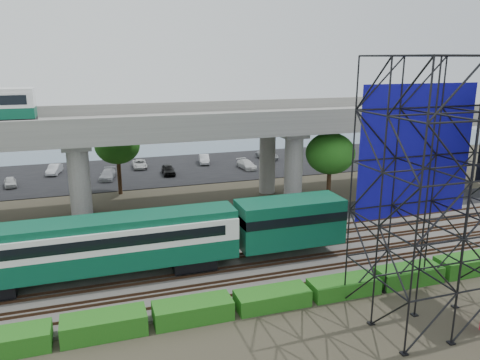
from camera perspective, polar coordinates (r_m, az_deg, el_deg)
name	(u,v)px	position (r m, az deg, el deg)	size (l,w,h in m)	color
ground	(236,278)	(33.34, -0.54, -11.86)	(140.00, 140.00, 0.00)	#474233
ballast_bed	(227,265)	(35.02, -1.55, -10.32)	(90.00, 12.00, 0.20)	slate
service_road	(200,227)	(42.63, -4.86, -5.78)	(90.00, 5.00, 0.08)	black
parking_lot	(160,170)	(64.80, -9.74, 1.20)	(90.00, 18.00, 0.08)	black
harbor_water	(141,143)	(86.20, -11.99, 4.40)	(140.00, 40.00, 0.03)	#455E72
rail_tracks	(227,263)	(34.94, -1.55, -10.06)	(90.00, 9.52, 0.16)	#472D1E
commuter_train	(129,241)	(32.78, -13.39, -7.25)	(29.30, 3.06, 4.30)	black
overpass	(171,130)	(45.57, -8.43, 6.08)	(80.00, 12.00, 12.40)	#9E9B93
scaffold_tower	(449,193)	(29.02, 24.11, -1.45)	(9.36, 6.36, 15.00)	black
hedge_strip	(272,298)	(29.81, 3.96, -14.10)	(34.60, 1.80, 1.20)	#165E15
trees	(138,159)	(45.77, -12.38, 2.57)	(40.94, 16.94, 7.69)	#382314
parked_cars	(171,165)	(64.56, -8.46, 1.79)	(36.82, 9.54, 1.30)	beige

